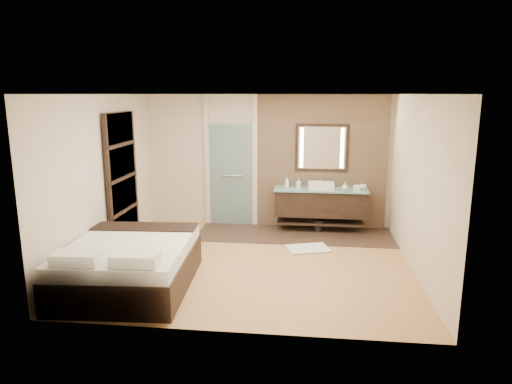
# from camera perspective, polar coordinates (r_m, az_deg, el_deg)

# --- Properties ---
(floor) EXTENTS (5.00, 5.00, 0.00)m
(floor) POSITION_cam_1_polar(r_m,az_deg,el_deg) (7.56, -0.17, -8.79)
(floor) COLOR #AE8749
(floor) RESTS_ON ground
(tile_strip) EXTENTS (3.80, 1.30, 0.01)m
(tile_strip) POSITION_cam_1_polar(r_m,az_deg,el_deg) (9.03, 4.82, -5.27)
(tile_strip) COLOR #34251C
(tile_strip) RESTS_ON floor
(stone_wall) EXTENTS (2.60, 0.08, 2.70)m
(stone_wall) POSITION_cam_1_polar(r_m,az_deg,el_deg) (9.32, 8.16, 3.69)
(stone_wall) COLOR tan
(stone_wall) RESTS_ON floor
(vanity) EXTENTS (1.85, 0.55, 0.88)m
(vanity) POSITION_cam_1_polar(r_m,az_deg,el_deg) (9.18, 8.07, -1.33)
(vanity) COLOR black
(vanity) RESTS_ON stone_wall
(mirror_unit) EXTENTS (1.06, 0.04, 0.96)m
(mirror_unit) POSITION_cam_1_polar(r_m,az_deg,el_deg) (9.23, 8.23, 5.49)
(mirror_unit) COLOR black
(mirror_unit) RESTS_ON stone_wall
(frosted_door) EXTENTS (1.10, 0.12, 2.70)m
(frosted_door) POSITION_cam_1_polar(r_m,az_deg,el_deg) (9.48, -3.13, 2.67)
(frosted_door) COLOR #A0CBCB
(frosted_door) RESTS_ON floor
(shoji_partition) EXTENTS (0.06, 1.20, 2.40)m
(shoji_partition) POSITION_cam_1_polar(r_m,az_deg,el_deg) (8.41, -16.34, 1.44)
(shoji_partition) COLOR black
(shoji_partition) RESTS_ON floor
(bed) EXTENTS (1.79, 2.18, 0.81)m
(bed) POSITION_cam_1_polar(r_m,az_deg,el_deg) (6.79, -15.50, -8.73)
(bed) COLOR black
(bed) RESTS_ON floor
(bath_mat) EXTENTS (0.84, 0.69, 0.02)m
(bath_mat) POSITION_cam_1_polar(r_m,az_deg,el_deg) (8.21, 6.51, -7.01)
(bath_mat) COLOR white
(bath_mat) RESTS_ON floor
(waste_bin) EXTENTS (0.19, 0.19, 0.23)m
(waste_bin) POSITION_cam_1_polar(r_m,az_deg,el_deg) (9.23, 7.79, -4.23)
(waste_bin) COLOR black
(waste_bin) RESTS_ON floor
(tissue_box) EXTENTS (0.13, 0.13, 0.10)m
(tissue_box) POSITION_cam_1_polar(r_m,az_deg,el_deg) (9.06, 12.48, 0.49)
(tissue_box) COLOR white
(tissue_box) RESTS_ON vanity
(soap_bottle_a) EXTENTS (0.08, 0.08, 0.21)m
(soap_bottle_a) POSITION_cam_1_polar(r_m,az_deg,el_deg) (9.13, 3.91, 1.18)
(soap_bottle_a) COLOR white
(soap_bottle_a) RESTS_ON vanity
(soap_bottle_b) EXTENTS (0.09, 0.09, 0.19)m
(soap_bottle_b) POSITION_cam_1_polar(r_m,az_deg,el_deg) (9.14, 5.35, 1.11)
(soap_bottle_b) COLOR #B2B2B2
(soap_bottle_b) RESTS_ON vanity
(soap_bottle_c) EXTENTS (0.14, 0.14, 0.16)m
(soap_bottle_c) POSITION_cam_1_polar(r_m,az_deg,el_deg) (9.01, 11.06, 0.69)
(soap_bottle_c) COLOR silver
(soap_bottle_c) RESTS_ON vanity
(cup) EXTENTS (0.13, 0.13, 0.10)m
(cup) POSITION_cam_1_polar(r_m,az_deg,el_deg) (9.19, 13.24, 0.61)
(cup) COLOR white
(cup) RESTS_ON vanity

